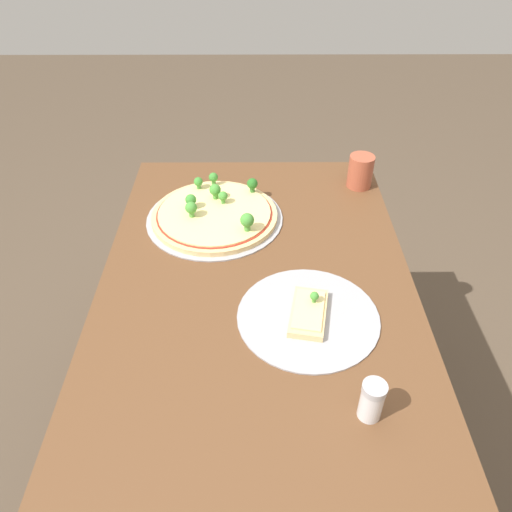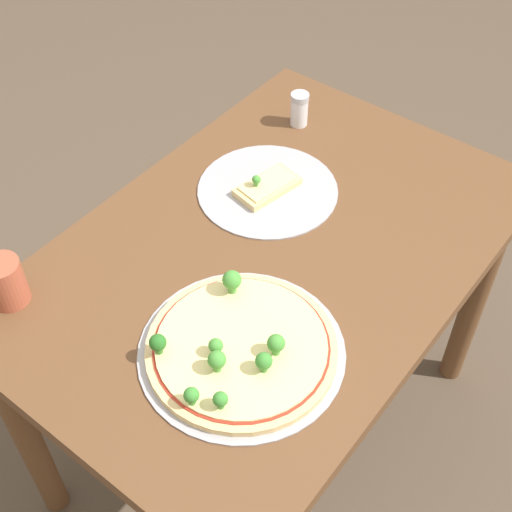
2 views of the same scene
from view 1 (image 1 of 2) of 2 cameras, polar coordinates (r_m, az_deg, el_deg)
ground_plane at (r=1.76m, az=0.03°, el=-20.57°), size 8.00×8.00×0.00m
dining_table at (r=1.26m, az=0.04°, el=-6.16°), size 1.10×0.73×0.74m
pizza_tray_whole at (r=1.36m, az=-4.71°, el=4.80°), size 0.37×0.37×0.07m
pizza_tray_slice at (r=1.09m, az=6.00°, el=-6.72°), size 0.31×0.31×0.05m
drinking_cup at (r=1.52m, az=11.85°, el=9.45°), size 0.07×0.07×0.10m
condiment_shaker at (r=0.92m, az=13.09°, el=-15.77°), size 0.04×0.04×0.08m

